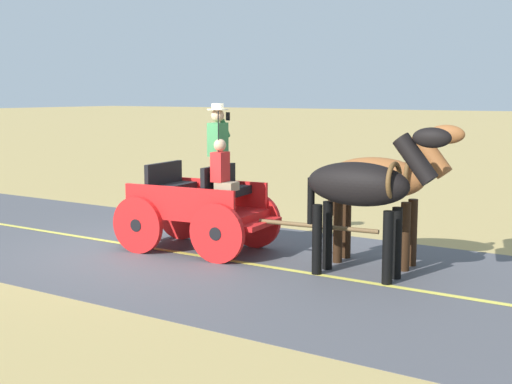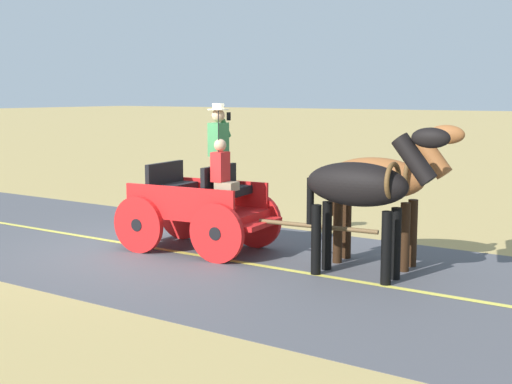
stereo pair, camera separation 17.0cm
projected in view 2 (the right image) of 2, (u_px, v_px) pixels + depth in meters
name	position (u px, v px, depth m)	size (l,w,h in m)	color
ground_plane	(152.00, 248.00, 12.22)	(200.00, 200.00, 0.00)	tan
road_surface	(152.00, 248.00, 12.22)	(5.70, 160.00, 0.01)	#4C4C51
road_centre_stripe	(152.00, 248.00, 12.22)	(0.12, 160.00, 0.00)	#DBCC4C
horse_drawn_carriage	(202.00, 203.00, 11.93)	(1.65, 4.52, 2.50)	red
horse_near_side	(383.00, 181.00, 10.81)	(0.67, 2.14, 2.21)	brown
horse_off_side	(364.00, 188.00, 10.06)	(0.63, 2.13, 2.21)	black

